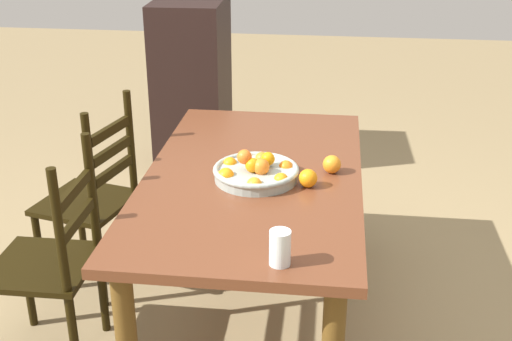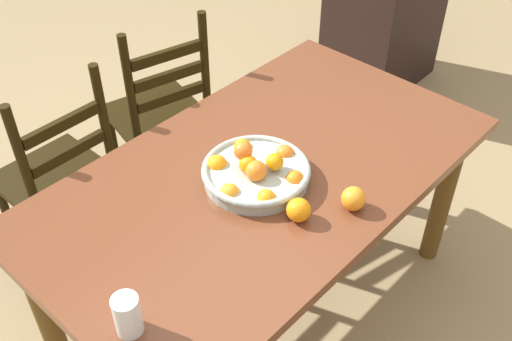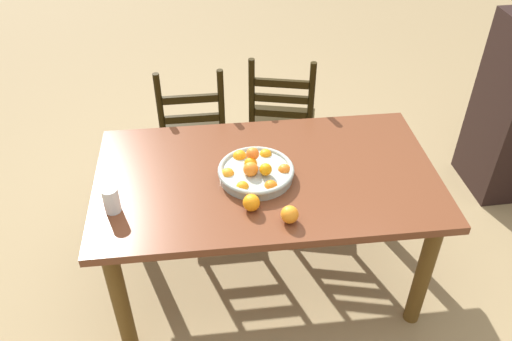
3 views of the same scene
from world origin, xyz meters
name	(u,v)px [view 2 (image 2 of 3)]	position (x,y,z in m)	size (l,w,h in m)	color
ground_plane	(262,304)	(0.00, 0.00, 0.00)	(12.00, 12.00, 0.00)	#8F7953
dining_table	(263,191)	(0.00, 0.00, 0.63)	(1.60, 0.90, 0.72)	brown
chair_near_window	(161,117)	(0.20, 0.79, 0.45)	(0.48, 0.48, 0.96)	black
chair_by_cabinet	(60,181)	(-0.34, 0.77, 0.43)	(0.40, 0.40, 0.94)	black
fruit_bowl	(256,172)	(-0.05, -0.02, 0.76)	(0.35, 0.35, 0.13)	#98A49C
orange_loose_0	(299,210)	(-0.10, -0.23, 0.76)	(0.07, 0.07, 0.07)	orange
orange_loose_1	(353,199)	(0.05, -0.33, 0.76)	(0.08, 0.08, 0.08)	orange
drinking_glass	(127,315)	(-0.69, -0.17, 0.78)	(0.07, 0.07, 0.12)	silver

